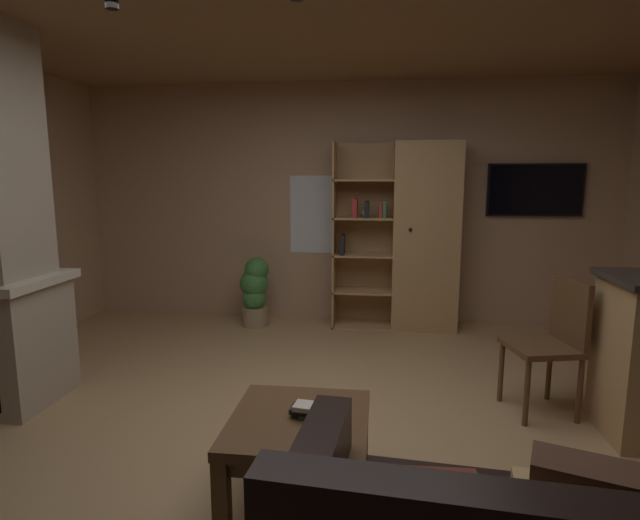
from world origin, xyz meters
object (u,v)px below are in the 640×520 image
Objects in this scene: potted_floor_plant at (255,290)px; table_book_2 at (308,407)px; bookshelf_cabinet at (417,237)px; table_book_0 at (309,415)px; wall_mounted_tv at (535,190)px; coffee_table at (299,434)px; dining_chair at (553,337)px; table_book_1 at (305,409)px.

table_book_2 is at bearing -71.07° from potted_floor_plant.
table_book_0 is (-0.70, -3.04, -0.51)m from bookshelf_cabinet.
table_book_2 is 3.90m from wall_mounted_tv.
table_book_2 reaches higher than table_book_0.
potted_floor_plant is (-0.96, 2.93, 0.03)m from coffee_table.
wall_mounted_tv is (1.21, 0.21, 0.49)m from bookshelf_cabinet.
bookshelf_cabinet reaches higher than table_book_0.
bookshelf_cabinet reaches higher than potted_floor_plant.
coffee_table is at bearing -142.48° from dining_chair.
table_book_0 is 0.11× the size of dining_chair.
potted_floor_plant reaches higher than coffee_table.
table_book_2 is 1.90m from dining_chair.
wall_mounted_tv is at bearing 59.56° from table_book_0.
table_book_0 is at bearing -120.44° from wall_mounted_tv.
bookshelf_cabinet is 19.10× the size of table_book_0.
table_book_2 is at bearing -53.81° from table_book_1.
wall_mounted_tv reaches higher than dining_chair.
wall_mounted_tv is at bearing 59.07° from coffee_table.
wall_mounted_tv is at bearing 59.59° from table_book_2.
dining_chair is (1.49, 1.16, 0.07)m from table_book_0.
table_book_0 is 0.77× the size of table_book_2.
potted_floor_plant is at bearing 145.01° from dining_chair.
table_book_1 is 0.15× the size of dining_chair.
bookshelf_cabinet is 14.03× the size of table_book_1.
table_book_1 is 0.14× the size of wall_mounted_tv.
potted_floor_plant is at bearing 108.93° from table_book_2.
table_book_1 is at bearing 126.19° from table_book_2.
table_book_2 is 3.09m from potted_floor_plant.
table_book_1 is 3.89m from wall_mounted_tv.
bookshelf_cabinet is at bearing -170.12° from wall_mounted_tv.
table_book_2 is 0.14× the size of wall_mounted_tv.
dining_chair reaches higher than table_book_1.
wall_mounted_tv is at bearing 6.61° from potted_floor_plant.
bookshelf_cabinet is 1.32m from wall_mounted_tv.
bookshelf_cabinet is at bearing 77.04° from table_book_0.
table_book_0 is at bearing -142.03° from dining_chair.
coffee_table is 0.95× the size of potted_floor_plant.
table_book_0 is 0.14× the size of potted_floor_plant.
bookshelf_cabinet is 14.77× the size of table_book_2.
wall_mounted_tv reaches higher than coffee_table.
dining_chair is 2.32m from wall_mounted_tv.
wall_mounted_tv is (1.91, 3.25, 1.00)m from table_book_0.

